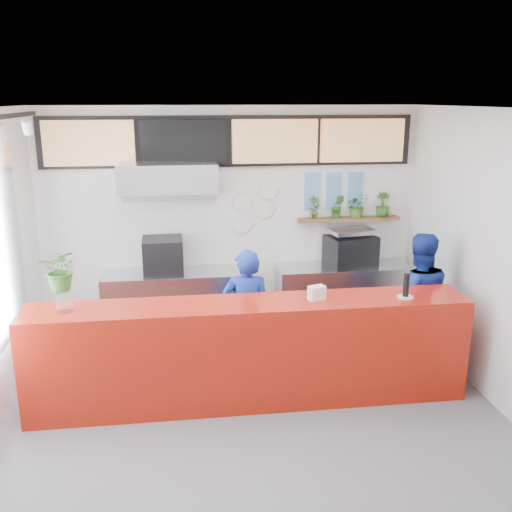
% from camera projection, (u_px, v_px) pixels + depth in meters
% --- Properties ---
extents(floor, '(5.00, 5.00, 0.00)m').
position_uv_depth(floor, '(255.00, 420.00, 5.65)').
color(floor, slate).
rests_on(floor, ground).
extents(ceiling, '(5.00, 5.00, 0.00)m').
position_uv_depth(ceiling, '(255.00, 109.00, 4.85)').
color(ceiling, silver).
extents(wall_back, '(5.00, 0.00, 5.00)m').
position_uv_depth(wall_back, '(231.00, 221.00, 7.64)').
color(wall_back, white).
rests_on(wall_back, ground).
extents(wall_right, '(0.00, 5.00, 5.00)m').
position_uv_depth(wall_right, '(508.00, 266.00, 5.57)').
color(wall_right, white).
rests_on(wall_right, ground).
extents(service_counter, '(4.50, 0.60, 1.10)m').
position_uv_depth(service_counter, '(250.00, 352.00, 5.89)').
color(service_counter, '#9E180B').
rests_on(service_counter, ground).
extents(cream_band, '(5.00, 0.02, 0.80)m').
position_uv_depth(cream_band, '(230.00, 137.00, 7.33)').
color(cream_band, beige).
rests_on(cream_band, wall_back).
extents(prep_bench, '(1.80, 0.60, 0.90)m').
position_uv_depth(prep_bench, '(173.00, 305.00, 7.53)').
color(prep_bench, '#B2B5BA').
rests_on(prep_bench, ground).
extents(panini_oven, '(0.52, 0.52, 0.46)m').
position_uv_depth(panini_oven, '(163.00, 256.00, 7.33)').
color(panini_oven, black).
rests_on(panini_oven, prep_bench).
extents(extraction_hood, '(1.20, 0.70, 0.35)m').
position_uv_depth(extraction_hood, '(168.00, 177.00, 7.03)').
color(extraction_hood, '#B2B5BA').
rests_on(extraction_hood, ceiling).
extents(hood_lip, '(1.20, 0.69, 0.31)m').
position_uv_depth(hood_lip, '(169.00, 193.00, 7.08)').
color(hood_lip, '#B2B5BA').
rests_on(hood_lip, ceiling).
extents(right_bench, '(1.80, 0.60, 0.90)m').
position_uv_depth(right_bench, '(342.00, 297.00, 7.83)').
color(right_bench, '#B2B5BA').
rests_on(right_bench, ground).
extents(espresso_machine, '(0.72, 0.58, 0.41)m').
position_uv_depth(espresso_machine, '(351.00, 251.00, 7.66)').
color(espresso_machine, black).
rests_on(espresso_machine, right_bench).
extents(espresso_tray, '(0.64, 0.49, 0.05)m').
position_uv_depth(espresso_tray, '(351.00, 231.00, 7.59)').
color(espresso_tray, '#A9ACB0').
rests_on(espresso_tray, espresso_machine).
extents(herb_shelf, '(1.40, 0.18, 0.04)m').
position_uv_depth(herb_shelf, '(348.00, 219.00, 7.75)').
color(herb_shelf, brown).
rests_on(herb_shelf, wall_back).
extents(menu_board_far_left, '(1.10, 0.10, 0.55)m').
position_uv_depth(menu_board_far_left, '(89.00, 143.00, 7.02)').
color(menu_board_far_left, tan).
rests_on(menu_board_far_left, wall_back).
extents(menu_board_mid_left, '(1.10, 0.10, 0.55)m').
position_uv_depth(menu_board_mid_left, '(184.00, 142.00, 7.16)').
color(menu_board_mid_left, black).
rests_on(menu_board_mid_left, wall_back).
extents(menu_board_mid_right, '(1.10, 0.10, 0.55)m').
position_uv_depth(menu_board_mid_right, '(275.00, 141.00, 7.31)').
color(menu_board_mid_right, tan).
rests_on(menu_board_mid_right, wall_back).
extents(menu_board_far_right, '(1.10, 0.10, 0.55)m').
position_uv_depth(menu_board_far_right, '(362.00, 140.00, 7.46)').
color(menu_board_far_right, tan).
rests_on(menu_board_far_right, wall_back).
extents(soffit, '(4.80, 0.04, 0.65)m').
position_uv_depth(soffit, '(230.00, 141.00, 7.32)').
color(soffit, black).
rests_on(soffit, wall_back).
extents(dec_plate_a, '(0.24, 0.03, 0.24)m').
position_uv_depth(dec_plate_a, '(242.00, 202.00, 7.56)').
color(dec_plate_a, silver).
rests_on(dec_plate_a, wall_back).
extents(dec_plate_b, '(0.24, 0.03, 0.24)m').
position_uv_depth(dec_plate_b, '(264.00, 209.00, 7.63)').
color(dec_plate_b, silver).
rests_on(dec_plate_b, wall_back).
extents(dec_plate_c, '(0.24, 0.03, 0.24)m').
position_uv_depth(dec_plate_c, '(242.00, 224.00, 7.64)').
color(dec_plate_c, silver).
rests_on(dec_plate_c, wall_back).
extents(dec_plate_d, '(0.24, 0.03, 0.24)m').
position_uv_depth(dec_plate_d, '(268.00, 191.00, 7.57)').
color(dec_plate_d, silver).
rests_on(dec_plate_d, wall_back).
extents(photo_frame_a, '(0.20, 0.02, 0.25)m').
position_uv_depth(photo_frame_a, '(312.00, 182.00, 7.63)').
color(photo_frame_a, '#598CBF').
rests_on(photo_frame_a, wall_back).
extents(photo_frame_b, '(0.20, 0.02, 0.25)m').
position_uv_depth(photo_frame_b, '(334.00, 182.00, 7.66)').
color(photo_frame_b, '#598CBF').
rests_on(photo_frame_b, wall_back).
extents(photo_frame_c, '(0.20, 0.02, 0.25)m').
position_uv_depth(photo_frame_c, '(356.00, 181.00, 7.70)').
color(photo_frame_c, '#598CBF').
rests_on(photo_frame_c, wall_back).
extents(photo_frame_d, '(0.20, 0.02, 0.25)m').
position_uv_depth(photo_frame_d, '(312.00, 200.00, 7.69)').
color(photo_frame_d, '#598CBF').
rests_on(photo_frame_d, wall_back).
extents(photo_frame_e, '(0.20, 0.02, 0.25)m').
position_uv_depth(photo_frame_e, '(333.00, 200.00, 7.73)').
color(photo_frame_e, '#598CBF').
rests_on(photo_frame_e, wall_back).
extents(photo_frame_f, '(0.20, 0.02, 0.25)m').
position_uv_depth(photo_frame_f, '(355.00, 199.00, 7.77)').
color(photo_frame_f, '#598CBF').
rests_on(photo_frame_f, wall_back).
extents(staff_center, '(0.59, 0.42, 1.52)m').
position_uv_depth(staff_center, '(247.00, 315.00, 6.34)').
color(staff_center, navy).
rests_on(staff_center, ground).
extents(staff_right, '(0.87, 0.72, 1.62)m').
position_uv_depth(staff_right, '(417.00, 301.00, 6.63)').
color(staff_right, navy).
rests_on(staff_right, ground).
extents(herb_a, '(0.19, 0.16, 0.31)m').
position_uv_depth(herb_a, '(315.00, 207.00, 7.64)').
color(herb_a, '#326021').
rests_on(herb_a, herb_shelf).
extents(herb_b, '(0.20, 0.17, 0.32)m').
position_uv_depth(herb_b, '(338.00, 206.00, 7.68)').
color(herb_b, '#326021').
rests_on(herb_b, herb_shelf).
extents(herb_c, '(0.33, 0.29, 0.33)m').
position_uv_depth(herb_c, '(357.00, 205.00, 7.71)').
color(herb_c, '#326021').
rests_on(herb_c, herb_shelf).
extents(herb_d, '(0.24, 0.23, 0.33)m').
position_uv_depth(herb_d, '(383.00, 204.00, 7.76)').
color(herb_d, '#326021').
rests_on(herb_d, herb_shelf).
extents(glass_vase, '(0.18, 0.18, 0.19)m').
position_uv_depth(glass_vase, '(65.00, 302.00, 5.47)').
color(glass_vase, silver).
rests_on(glass_vase, service_counter).
extents(basil_vase, '(0.40, 0.35, 0.41)m').
position_uv_depth(basil_vase, '(61.00, 269.00, 5.38)').
color(basil_vase, '#326021').
rests_on(basil_vase, glass_vase).
extents(napkin_holder, '(0.19, 0.15, 0.14)m').
position_uv_depth(napkin_holder, '(317.00, 293.00, 5.80)').
color(napkin_holder, silver).
rests_on(napkin_holder, service_counter).
extents(white_plate, '(0.20, 0.20, 0.01)m').
position_uv_depth(white_plate, '(405.00, 297.00, 5.88)').
color(white_plate, silver).
rests_on(white_plate, service_counter).
extents(pepper_mill, '(0.07, 0.07, 0.24)m').
position_uv_depth(pepper_mill, '(406.00, 285.00, 5.84)').
color(pepper_mill, black).
rests_on(pepper_mill, white_plate).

